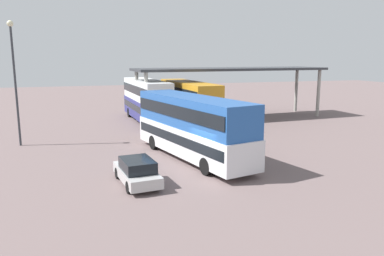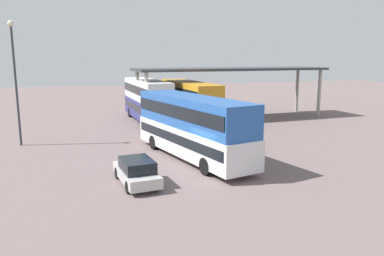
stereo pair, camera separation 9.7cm
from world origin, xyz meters
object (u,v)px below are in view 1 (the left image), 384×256
Objects in this scene: double_decker_main at (192,125)px; parked_hatchback at (137,171)px; lamppost_tall at (14,70)px; double_decker_near_canopy at (146,99)px; double_decker_mid_row at (189,101)px.

parked_hatchback is at bearing 120.01° from double_decker_main.
double_decker_main is 1.27× the size of lamppost_tall.
lamppost_tall reaches higher than double_decker_main.
parked_hatchback is 14.04m from lamppost_tall.
parked_hatchback is at bearing 165.15° from double_decker_near_canopy.
double_decker_near_canopy reaches higher than parked_hatchback.
double_decker_near_canopy is at bearing 54.60° from double_decker_mid_row.
double_decker_mid_row is 1.28× the size of lamppost_tall.
parked_hatchback is at bearing -57.70° from lamppost_tall.
double_decker_mid_row is (3.79, -2.35, -0.06)m from double_decker_near_canopy.
double_decker_main is at bearing 160.93° from double_decker_mid_row.
double_decker_main is at bearing -52.95° from parked_hatchback.
double_decker_near_canopy reaches higher than double_decker_mid_row.
double_decker_main is 12.97m from double_decker_mid_row.
lamppost_tall reaches higher than double_decker_near_canopy.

